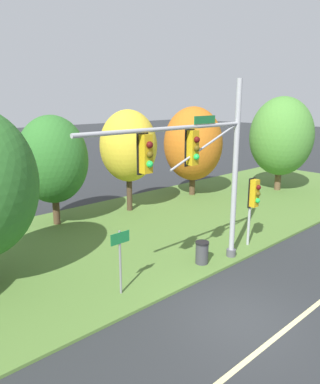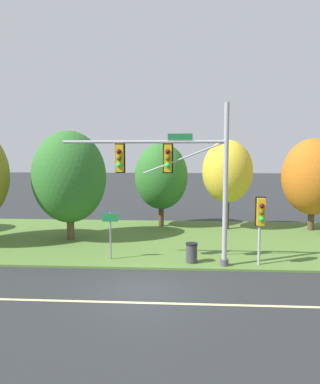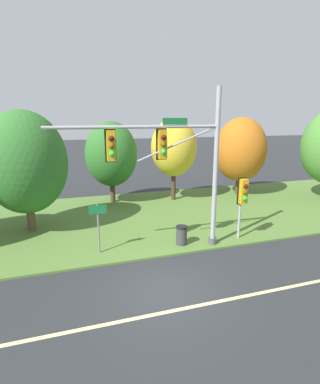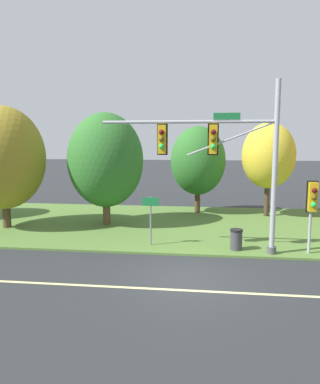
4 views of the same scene
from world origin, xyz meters
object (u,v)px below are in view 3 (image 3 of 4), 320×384
Objects in this scene: traffic_signal_mast at (175,158)px; tree_mid_verge at (111,154)px; route_sign_post at (98,222)px; tree_right_far at (240,150)px; pedestrian_signal_near_kerb at (243,195)px; tree_tall_centre at (174,148)px; trash_bin at (182,235)px; tree_behind_signpost at (25,163)px.

traffic_signal_mast is 1.31× the size of tree_mid_verge.
traffic_signal_mast reaches higher than route_sign_post.
pedestrian_signal_near_kerb is at bearing -121.34° from tree_right_far.
tree_tall_centre is 8.93m from trash_bin.
traffic_signal_mast is at bearing -11.51° from route_sign_post.
tree_right_far is (15.08, 3.61, -0.16)m from tree_behind_signpost.
tree_tall_centre is (4.43, -0.68, 0.38)m from tree_mid_verge.
tree_right_far reaches higher than route_sign_post.
route_sign_post is at bearing -130.05° from tree_tall_centre.
route_sign_post is 0.38× the size of tree_right_far.
trash_bin is at bearing -31.16° from tree_behind_signpost.
tree_mid_verge is at bearing 76.77° from route_sign_post.
pedestrian_signal_near_kerb is at bearing -4.85° from route_sign_post.
tree_mid_verge is 10.00m from tree_right_far.
tree_mid_verge is 9.27m from trash_bin.
pedestrian_signal_near_kerb is (3.60, 0.09, -2.00)m from traffic_signal_mast.
pedestrian_signal_near_kerb is 8.34m from tree_tall_centre.
traffic_signal_mast is 9.09m from tree_mid_verge.
route_sign_post is 8.71m from tree_mid_verge.
tree_behind_signpost is (-6.51, 4.64, -0.59)m from traffic_signal_mast.
tree_right_far is 11.66m from trash_bin.
tree_right_far is at bearing 44.42° from trash_bin.
tree_mid_verge is at bearing 119.48° from pedestrian_signal_near_kerb.
trash_bin is (-3.06, 0.29, -1.82)m from pedestrian_signal_near_kerb.
tree_behind_signpost is 1.06× the size of tree_right_far.
pedestrian_signal_near_kerb is at bearing 1.44° from traffic_signal_mast.
trash_bin is (0.54, 0.38, -3.81)m from traffic_signal_mast.
tree_tall_centre is at bearing 49.95° from route_sign_post.
tree_behind_signpost is 1.11× the size of tree_mid_verge.
traffic_signal_mast reaches higher than tree_tall_centre.
pedestrian_signal_near_kerb is 10.23m from tree_mid_verge.
tree_behind_signpost is at bearing 148.84° from trash_bin.
tree_tall_centre is at bearing 179.90° from tree_right_far.
route_sign_post is 2.46× the size of trash_bin.
traffic_signal_mast is 1.25× the size of tree_right_far.
tree_mid_verge is (1.94, 8.26, 1.98)m from route_sign_post.
tree_behind_signpost is 10.21m from tree_tall_centre.
trash_bin is at bearing 35.32° from traffic_signal_mast.
route_sign_post is (-3.34, 0.68, -2.80)m from traffic_signal_mast.
route_sign_post is 4.02m from trash_bin.
route_sign_post is 5.53m from tree_behind_signpost.
traffic_signal_mast is at bearing -81.10° from tree_mid_verge.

